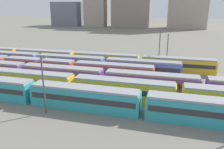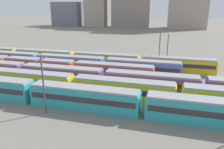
# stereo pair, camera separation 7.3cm
# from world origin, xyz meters

# --- Properties ---
(train_track_0) EXTENTS (74.70, 3.06, 3.75)m
(train_track_0) POSITION_xyz_m (19.76, 0.00, 1.90)
(train_track_0) COLOR teal
(train_track_0) RESTS_ON ground_plane
(train_track_1) EXTENTS (112.50, 3.06, 3.75)m
(train_track_1) POSITION_xyz_m (43.89, 5.20, 1.90)
(train_track_1) COLOR yellow
(train_track_1) RESTS_ON ground_plane
(train_track_2) EXTENTS (112.50, 3.06, 3.75)m
(train_track_2) POSITION_xyz_m (48.18, 10.40, 1.90)
(train_track_2) COLOR #6B429E
(train_track_2) RESTS_ON ground_plane
(train_track_3) EXTENTS (55.80, 3.06, 3.75)m
(train_track_3) POSITION_xyz_m (10.95, 15.60, 1.90)
(train_track_3) COLOR #BC4C38
(train_track_3) RESTS_ON ground_plane
(train_track_4) EXTENTS (55.80, 3.06, 3.75)m
(train_track_4) POSITION_xyz_m (16.81, 20.80, 1.90)
(train_track_4) COLOR #4C70BC
(train_track_4) RESTS_ON ground_plane
(train_track_5) EXTENTS (74.70, 3.06, 3.75)m
(train_track_5) POSITION_xyz_m (15.51, 26.00, 1.90)
(train_track_5) COLOR yellow
(train_track_5) RESTS_ON ground_plane
(catenary_pole_0) EXTENTS (0.24, 3.20, 9.19)m
(catenary_pole_0) POSITION_xyz_m (24.01, -3.10, 5.13)
(catenary_pole_0) COLOR #4C4C51
(catenary_pole_0) RESTS_ON ground_plane
(catenary_pole_1) EXTENTS (0.24, 3.20, 10.00)m
(catenary_pole_1) POSITION_xyz_m (38.89, 28.88, 5.55)
(catenary_pole_1) COLOR #4C4C51
(catenary_pole_1) RESTS_ON ground_plane
(catenary_pole_3) EXTENTS (0.24, 3.20, 9.10)m
(catenary_pole_3) POSITION_xyz_m (40.95, 29.06, 5.08)
(catenary_pole_3) COLOR #4C4C51
(catenary_pole_3) RESTS_ON ground_plane
(distant_building_0) EXTENTS (23.74, 16.41, 19.88)m
(distant_building_0) POSITION_xyz_m (-48.13, 151.77, 9.94)
(distant_building_0) COLOR slate
(distant_building_0) RESTS_ON ground_plane
(distant_building_1) EXTENTS (17.48, 13.51, 31.16)m
(distant_building_1) POSITION_xyz_m (-21.92, 151.77, 15.58)
(distant_building_1) COLOR #A89989
(distant_building_1) RESTS_ON ground_plane
(distant_building_2) EXTENTS (29.41, 18.36, 37.24)m
(distant_building_2) POSITION_xyz_m (8.17, 151.77, 18.62)
(distant_building_2) COLOR gray
(distant_building_2) RESTS_ON ground_plane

